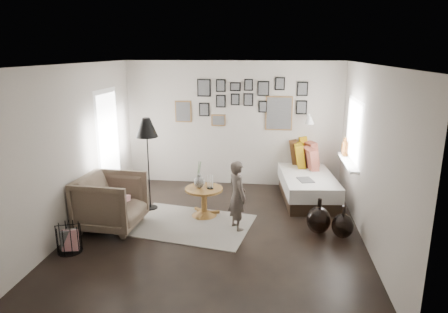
# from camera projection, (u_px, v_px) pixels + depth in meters

# --- Properties ---
(ground) EXTENTS (4.80, 4.80, 0.00)m
(ground) POSITION_uv_depth(u_px,v_px,m) (217.00, 231.00, 6.39)
(ground) COLOR black
(ground) RESTS_ON ground
(wall_back) EXTENTS (4.50, 0.00, 4.50)m
(wall_back) POSITION_uv_depth(u_px,v_px,m) (233.00, 124.00, 8.36)
(wall_back) COLOR #A79E92
(wall_back) RESTS_ON ground
(wall_front) EXTENTS (4.50, 0.00, 4.50)m
(wall_front) POSITION_uv_depth(u_px,v_px,m) (181.00, 214.00, 3.75)
(wall_front) COLOR #A79E92
(wall_front) RESTS_ON ground
(wall_left) EXTENTS (0.00, 4.80, 4.80)m
(wall_left) POSITION_uv_depth(u_px,v_px,m) (76.00, 148.00, 6.32)
(wall_left) COLOR #A79E92
(wall_left) RESTS_ON ground
(wall_right) EXTENTS (0.00, 4.80, 4.80)m
(wall_right) POSITION_uv_depth(u_px,v_px,m) (370.00, 157.00, 5.79)
(wall_right) COLOR #A79E92
(wall_right) RESTS_ON ground
(ceiling) EXTENTS (4.80, 4.80, 0.00)m
(ceiling) POSITION_uv_depth(u_px,v_px,m) (216.00, 64.00, 5.72)
(ceiling) COLOR white
(ceiling) RESTS_ON wall_back
(door_left) EXTENTS (0.00, 2.14, 2.14)m
(door_left) POSITION_uv_depth(u_px,v_px,m) (109.00, 146.00, 7.54)
(door_left) COLOR white
(door_left) RESTS_ON wall_left
(window_right) EXTENTS (0.15, 1.32, 1.30)m
(window_right) POSITION_uv_depth(u_px,v_px,m) (347.00, 157.00, 7.18)
(window_right) COLOR white
(window_right) RESTS_ON wall_right
(gallery_wall) EXTENTS (2.74, 0.03, 1.08)m
(gallery_wall) POSITION_uv_depth(u_px,v_px,m) (247.00, 103.00, 8.19)
(gallery_wall) COLOR brown
(gallery_wall) RESTS_ON wall_back
(wall_sconce) EXTENTS (0.18, 0.36, 0.16)m
(wall_sconce) POSITION_uv_depth(u_px,v_px,m) (309.00, 120.00, 7.88)
(wall_sconce) COLOR white
(wall_sconce) RESTS_ON wall_back
(rug) EXTENTS (2.20, 1.72, 0.01)m
(rug) POSITION_uv_depth(u_px,v_px,m) (189.00, 224.00, 6.61)
(rug) COLOR beige
(rug) RESTS_ON ground
(pedestal_table) EXTENTS (0.65, 0.65, 0.51)m
(pedestal_table) POSITION_uv_depth(u_px,v_px,m) (204.00, 203.00, 6.90)
(pedestal_table) COLOR brown
(pedestal_table) RESTS_ON ground
(vase) EXTENTS (0.19, 0.19, 0.46)m
(vase) POSITION_uv_depth(u_px,v_px,m) (199.00, 180.00, 6.83)
(vase) COLOR black
(vase) RESTS_ON pedestal_table
(candles) EXTENTS (0.11, 0.11, 0.24)m
(candles) POSITION_uv_depth(u_px,v_px,m) (210.00, 182.00, 6.79)
(candles) COLOR black
(candles) RESTS_ON pedestal_table
(daybed) EXTENTS (1.17, 2.32, 1.08)m
(daybed) POSITION_uv_depth(u_px,v_px,m) (305.00, 178.00, 7.95)
(daybed) COLOR black
(daybed) RESTS_ON ground
(magazine_on_daybed) EXTENTS (0.33, 0.39, 0.02)m
(magazine_on_daybed) POSITION_uv_depth(u_px,v_px,m) (305.00, 180.00, 7.28)
(magazine_on_daybed) COLOR black
(magazine_on_daybed) RESTS_ON daybed
(armchair) EXTENTS (1.01, 0.99, 0.88)m
(armchair) POSITION_uv_depth(u_px,v_px,m) (111.00, 202.00, 6.40)
(armchair) COLOR brown
(armchair) RESTS_ON ground
(armchair_cushion) EXTENTS (0.43, 0.44, 0.18)m
(armchair_cushion) POSITION_uv_depth(u_px,v_px,m) (114.00, 199.00, 6.44)
(armchair_cushion) COLOR beige
(armchair_cushion) RESTS_ON armchair
(floor_lamp) EXTENTS (0.39, 0.39, 1.67)m
(floor_lamp) POSITION_uv_depth(u_px,v_px,m) (147.00, 131.00, 6.92)
(floor_lamp) COLOR black
(floor_lamp) RESTS_ON ground
(magazine_basket) EXTENTS (0.43, 0.43, 0.41)m
(magazine_basket) POSITION_uv_depth(u_px,v_px,m) (69.00, 238.00, 5.67)
(magazine_basket) COLOR black
(magazine_basket) RESTS_ON ground
(demijohn_large) EXTENTS (0.38, 0.38, 0.57)m
(demijohn_large) POSITION_uv_depth(u_px,v_px,m) (319.00, 220.00, 6.26)
(demijohn_large) COLOR black
(demijohn_large) RESTS_ON ground
(demijohn_small) EXTENTS (0.33, 0.33, 0.52)m
(demijohn_small) POSITION_uv_depth(u_px,v_px,m) (343.00, 226.00, 6.11)
(demijohn_small) COLOR black
(demijohn_small) RESTS_ON ground
(child) EXTENTS (0.45, 0.50, 1.14)m
(child) POSITION_uv_depth(u_px,v_px,m) (237.00, 196.00, 6.32)
(child) COLOR #524841
(child) RESTS_ON ground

